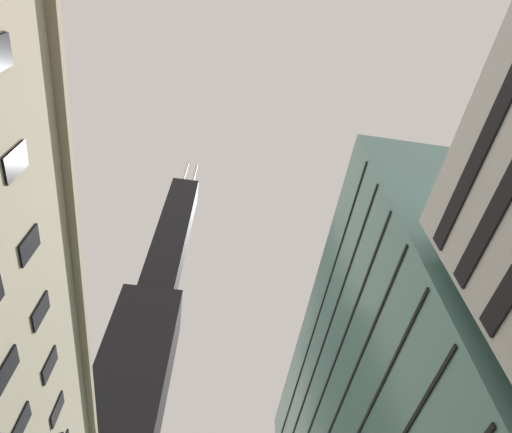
{
  "coord_description": "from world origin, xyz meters",
  "views": [
    {
      "loc": [
        -0.9,
        -7.74,
        1.89
      ],
      "look_at": [
        1.96,
        11.71,
        32.21
      ],
      "focal_mm": 30.65,
      "sensor_mm": 36.0,
      "label": 1
    }
  ],
  "objects": []
}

